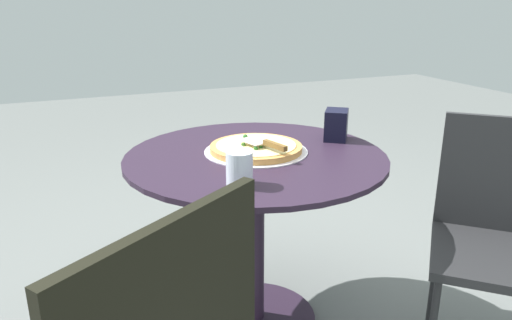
% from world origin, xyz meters
% --- Properties ---
extents(ground_plane, '(10.00, 10.00, 0.00)m').
position_xyz_m(ground_plane, '(0.00, 0.00, 0.00)').
color(ground_plane, slate).
extents(patio_table, '(0.93, 0.93, 0.69)m').
position_xyz_m(patio_table, '(0.00, 0.00, 0.52)').
color(patio_table, '#281B2C').
rests_on(patio_table, ground).
extents(pizza_on_tray, '(0.37, 0.37, 0.04)m').
position_xyz_m(pizza_on_tray, '(-0.01, -0.03, 0.71)').
color(pizza_on_tray, silver).
rests_on(pizza_on_tray, patio_table).
extents(pizza_server, '(0.10, 0.22, 0.02)m').
position_xyz_m(pizza_server, '(-0.02, 0.03, 0.74)').
color(pizza_server, silver).
rests_on(pizza_server, pizza_on_tray).
extents(drinking_cup, '(0.08, 0.08, 0.10)m').
position_xyz_m(drinking_cup, '(0.16, 0.26, 0.74)').
color(drinking_cup, silver).
rests_on(drinking_cup, patio_table).
extents(napkin_dispenser, '(0.13, 0.14, 0.12)m').
position_xyz_m(napkin_dispenser, '(-0.36, -0.05, 0.75)').
color(napkin_dispenser, black).
rests_on(napkin_dispenser, patio_table).
extents(patio_chair_near, '(0.57, 0.57, 0.85)m').
position_xyz_m(patio_chair_near, '(-0.67, 0.48, 0.49)').
color(patio_chair_near, '#262628').
rests_on(patio_chair_near, ground).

